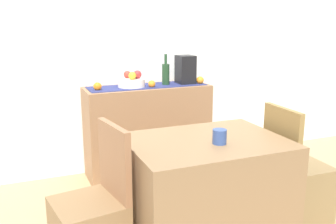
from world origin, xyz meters
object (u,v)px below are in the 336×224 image
fruit_bowl (131,83)px  coffee_cup (220,137)px  wine_bottle (166,74)px  dining_table (205,192)px  coffee_maker (185,70)px  chair_by_corner (296,188)px  sideboard_console (148,130)px

fruit_bowl → coffee_cup: fruit_bowl is taller
wine_bottle → coffee_cup: (-0.20, -1.40, -0.21)m
dining_table → coffee_maker: bearing=71.2°
coffee_maker → dining_table: (-0.44, -1.31, -0.65)m
fruit_bowl → coffee_cup: bearing=-83.9°
coffee_maker → chair_by_corner: (0.33, -1.30, -0.76)m
dining_table → chair_by_corner: 0.78m
fruit_bowl → dining_table: fruit_bowl is taller
sideboard_console → coffee_maker: (0.40, 0.00, 0.58)m
coffee_maker → wine_bottle: bearing=180.0°
sideboard_console → dining_table: (-0.05, -1.31, -0.07)m
sideboard_console → fruit_bowl: size_ratio=4.76×
sideboard_console → dining_table: 1.31m
coffee_maker → coffee_cup: size_ratio=3.01×
wine_bottle → chair_by_corner: (0.54, -1.30, -0.73)m
chair_by_corner → coffee_cup: bearing=-172.3°
dining_table → coffee_cup: coffee_cup is taller
wine_bottle → dining_table: bearing=-100.2°
coffee_cup → dining_table: bearing=110.5°
chair_by_corner → sideboard_console: bearing=119.2°
sideboard_console → coffee_cup: bearing=-90.3°
fruit_bowl → chair_by_corner: size_ratio=0.28×
chair_by_corner → coffee_maker: bearing=104.2°
wine_bottle → coffee_cup: wine_bottle is taller
wine_bottle → coffee_maker: bearing=-0.0°
coffee_cup → chair_by_corner: (0.74, 0.10, -0.52)m
sideboard_console → wine_bottle: 0.58m
sideboard_console → wine_bottle: (0.19, 0.00, 0.55)m
fruit_bowl → chair_by_corner: fruit_bowl is taller
coffee_maker → coffee_cup: bearing=-106.2°
fruit_bowl → coffee_cup: size_ratio=2.71×
chair_by_corner → dining_table: bearing=-180.0°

